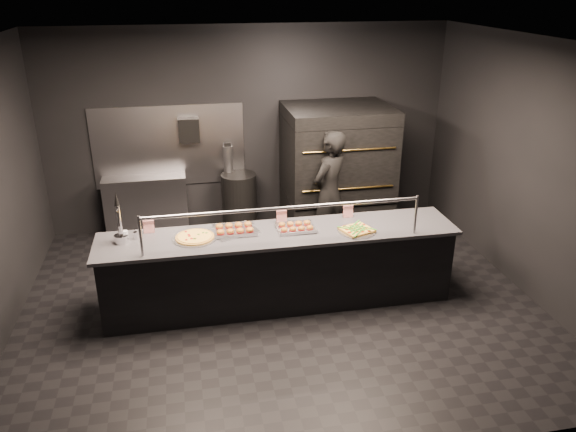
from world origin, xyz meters
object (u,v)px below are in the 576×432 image
(prep_shelf, at_px, (147,206))
(towel_dispenser, at_px, (189,130))
(round_pizza, at_px, (195,237))
(worker, at_px, (329,193))
(square_pizza, at_px, (357,230))
(pizza_oven, at_px, (336,170))
(fire_extinguisher, at_px, (228,160))
(service_counter, at_px, (280,268))
(beer_tap, at_px, (120,228))
(trash_bin, at_px, (239,202))
(slider_tray_a, at_px, (235,229))
(slider_tray_b, at_px, (296,227))

(prep_shelf, xyz_separation_m, towel_dispenser, (0.70, 0.07, 1.10))
(round_pizza, distance_m, worker, 2.24)
(square_pizza, bearing_deg, pizza_oven, 80.83)
(towel_dispenser, height_order, fire_extinguisher, towel_dispenser)
(service_counter, bearing_deg, beer_tap, 177.55)
(service_counter, xyz_separation_m, towel_dispenser, (-0.90, 2.39, 1.09))
(trash_bin, xyz_separation_m, worker, (1.14, -0.97, 0.43))
(fire_extinguisher, height_order, slider_tray_a, fire_extinguisher)
(pizza_oven, relative_size, towel_dispenser, 5.46)
(beer_tap, bearing_deg, round_pizza, -4.17)
(worker, bearing_deg, prep_shelf, -63.89)
(square_pizza, bearing_deg, service_counter, 170.24)
(service_counter, bearing_deg, pizza_oven, 57.73)
(towel_dispenser, distance_m, fire_extinguisher, 0.74)
(beer_tap, bearing_deg, slider_tray_b, -0.88)
(beer_tap, xyz_separation_m, slider_tray_a, (1.24, 0.04, -0.14))
(fire_extinguisher, bearing_deg, square_pizza, -64.44)
(prep_shelf, relative_size, slider_tray_b, 2.66)
(prep_shelf, relative_size, beer_tap, 2.05)
(service_counter, height_order, slider_tray_a, service_counter)
(beer_tap, distance_m, slider_tray_b, 1.95)
(service_counter, distance_m, pizza_oven, 2.30)
(pizza_oven, xyz_separation_m, fire_extinguisher, (-1.55, 0.50, 0.09))
(prep_shelf, bearing_deg, pizza_oven, -8.54)
(slider_tray_a, bearing_deg, service_counter, -13.10)
(fire_extinguisher, bearing_deg, trash_bin, -54.20)
(prep_shelf, distance_m, slider_tray_a, 2.51)
(round_pizza, bearing_deg, square_pizza, -5.22)
(slider_tray_a, distance_m, square_pizza, 1.39)
(pizza_oven, xyz_separation_m, beer_tap, (-2.94, -1.83, 0.12))
(round_pizza, relative_size, square_pizza, 1.17)
(prep_shelf, height_order, towel_dispenser, towel_dispenser)
(square_pizza, distance_m, worker, 1.40)
(square_pizza, height_order, worker, worker)
(towel_dispenser, relative_size, square_pizza, 0.83)
(pizza_oven, bearing_deg, slider_tray_a, -133.58)
(service_counter, xyz_separation_m, beer_tap, (-1.74, 0.07, 0.62))
(slider_tray_b, bearing_deg, prep_shelf, 128.34)
(pizza_oven, bearing_deg, worker, -113.47)
(beer_tap, bearing_deg, worker, 23.82)
(slider_tray_a, xyz_separation_m, worker, (1.41, 1.13, -0.08))
(prep_shelf, relative_size, slider_tray_a, 2.09)
(fire_extinguisher, height_order, trash_bin, fire_extinguisher)
(pizza_oven, distance_m, fire_extinguisher, 1.63)
(towel_dispenser, distance_m, round_pizza, 2.45)
(prep_shelf, relative_size, square_pizza, 2.85)
(pizza_oven, bearing_deg, prep_shelf, 171.46)
(fire_extinguisher, xyz_separation_m, beer_tap, (-1.39, -2.33, 0.03))
(beer_tap, distance_m, trash_bin, 2.71)
(prep_shelf, distance_m, square_pizza, 3.53)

